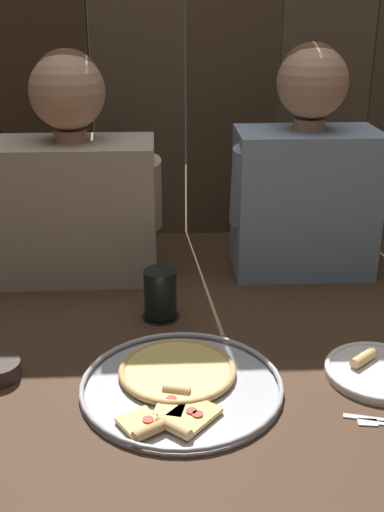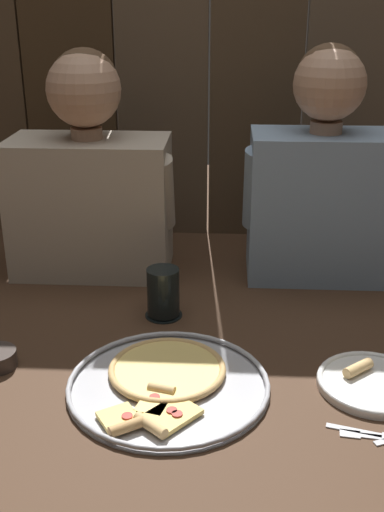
{
  "view_description": "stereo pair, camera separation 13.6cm",
  "coord_description": "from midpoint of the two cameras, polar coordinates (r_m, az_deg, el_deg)",
  "views": [
    {
      "loc": [
        -0.08,
        -1.15,
        0.7
      ],
      "look_at": [
        -0.01,
        0.1,
        0.18
      ],
      "focal_mm": 44.01,
      "sensor_mm": 36.0,
      "label": 1
    },
    {
      "loc": [
        0.06,
        -1.15,
        0.7
      ],
      "look_at": [
        -0.01,
        0.1,
        0.18
      ],
      "focal_mm": 44.01,
      "sensor_mm": 36.0,
      "label": 2
    }
  ],
  "objects": [
    {
      "name": "wooden_backdrop_wall",
      "position": [
        1.9,
        -2.76,
        18.13
      ],
      "size": [
        2.19,
        0.03,
        1.11
      ],
      "color": "#4F3D2B",
      "rests_on": "ground"
    },
    {
      "name": "pizza_tray",
      "position": [
        1.24,
        -4.33,
        -11.43
      ],
      "size": [
        0.39,
        0.39,
        0.03
      ],
      "color": "#B2B2B7",
      "rests_on": "ground"
    },
    {
      "name": "dinner_plate",
      "position": [
        1.3,
        13.73,
        -10.23
      ],
      "size": [
        0.22,
        0.22,
        0.03
      ],
      "color": "white",
      "rests_on": "ground"
    },
    {
      "name": "ground_plane",
      "position": [
        1.35,
        -2.1,
        -8.77
      ],
      "size": [
        3.2,
        3.2,
        0.0
      ],
      "primitive_type": "plane",
      "color": "#422B1C"
    },
    {
      "name": "diner_left",
      "position": [
        1.67,
        -13.02,
        6.63
      ],
      "size": [
        0.45,
        0.23,
        0.59
      ],
      "color": "#B2A38E",
      "rests_on": "ground"
    },
    {
      "name": "drinking_glass",
      "position": [
        1.46,
        -5.56,
        -3.57
      ],
      "size": [
        0.09,
        0.09,
        0.12
      ],
      "color": "black",
      "rests_on": "ground"
    },
    {
      "name": "diner_right",
      "position": [
        1.67,
        8.04,
        7.44
      ],
      "size": [
        0.4,
        0.21,
        0.6
      ],
      "color": "#849EB7",
      "rests_on": "ground"
    }
  ]
}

